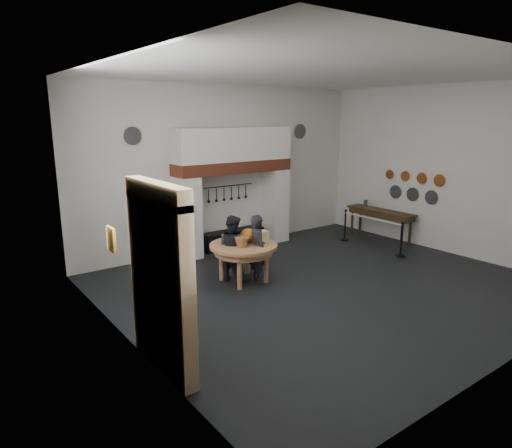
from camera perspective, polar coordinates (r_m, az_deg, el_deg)
floor at (r=10.37m, az=8.70°, el=-7.51°), size 9.00×8.00×0.02m
ceiling at (r=9.73m, az=9.68°, el=18.07°), size 9.00×8.00×0.02m
wall_back at (r=12.89m, az=-3.70°, el=7.03°), size 9.00×0.02×4.50m
wall_left at (r=7.34m, az=-16.30°, el=1.64°), size 0.02×8.00×4.50m
wall_right at (r=13.38m, az=22.88°, el=6.24°), size 0.02×8.00×4.50m
chimney_pier_left at (r=12.05m, az=-8.60°, el=0.79°), size 0.55×0.70×2.15m
chimney_pier_right at (r=13.65m, az=2.38°, el=2.41°), size 0.55×0.70×2.15m
hearth_brick_band at (r=12.60m, az=-2.83°, el=7.16°), size 3.50×0.72×0.32m
chimney_hood at (r=12.54m, az=-2.87°, el=9.93°), size 3.50×0.70×0.90m
iron_range at (r=13.04m, az=-2.90°, el=-1.85°), size 1.90×0.45×0.50m
utensil_rail at (r=12.89m, az=-3.48°, el=4.79°), size 1.60×0.02×0.02m
door_recess at (r=6.73m, az=-12.47°, el=-8.08°), size 0.04×1.10×2.50m
door_jamb_near at (r=6.16m, az=-8.99°, el=-9.48°), size 0.22×0.30×2.60m
door_jamb_far at (r=7.35m, az=-14.11°, el=-5.88°), size 0.22×0.30×2.60m
door_lintel at (r=6.40m, az=-12.37°, el=3.84°), size 0.22×1.70×0.30m
wall_plaque at (r=8.23m, az=-17.65°, el=-1.86°), size 0.05×0.34×0.44m
work_table at (r=10.21m, az=-1.57°, el=-2.73°), size 1.53×1.53×0.07m
pumpkin at (r=10.35m, az=-0.99°, el=-1.41°), size 0.36×0.36×0.31m
cheese_block_big at (r=10.42m, az=0.83°, el=-1.52°), size 0.22×0.22×0.24m
cheese_block_small at (r=10.64m, az=-0.23°, el=-1.30°), size 0.18×0.18×0.20m
wicker_basket at (r=9.97m, az=-1.79°, el=-2.27°), size 0.32×0.32×0.22m
bread_loaf at (r=10.41m, az=-3.13°, el=-1.86°), size 0.31×0.18×0.13m
visitor_near at (r=10.19m, az=0.22°, el=-3.13°), size 0.50×0.64×1.56m
visitor_far at (r=10.28m, az=-2.91°, el=-3.07°), size 0.72×0.84×1.53m
side_table at (r=14.27m, az=15.33°, el=1.58°), size 0.55×2.20×0.06m
pewter_jug at (r=14.61m, az=13.53°, el=2.52°), size 0.12×0.12×0.22m
copper_pan_a at (r=13.48m, az=21.95°, el=5.08°), size 0.03×0.34×0.34m
copper_pan_b at (r=13.77m, az=20.01°, el=5.40°), size 0.03×0.32×0.32m
copper_pan_c at (r=14.08m, az=18.15°, el=5.70°), size 0.03×0.30×0.30m
copper_pan_d at (r=14.40m, az=16.37°, el=5.98°), size 0.03×0.28×0.28m
pewter_plate_left at (r=13.66m, az=21.06°, el=3.13°), size 0.03×0.40×0.40m
pewter_plate_mid at (r=13.98m, az=19.00°, el=3.51°), size 0.03×0.40×0.40m
pewter_plate_right at (r=14.32m, az=17.03°, el=3.88°), size 0.03×0.40×0.40m
pewter_plate_back_left at (r=11.55m, az=-15.18°, el=10.58°), size 0.44×0.03×0.44m
pewter_plate_back_right at (r=14.44m, az=5.54°, el=11.46°), size 0.44×0.03×0.44m
barrier_post_near at (r=12.73m, az=17.71°, el=-1.93°), size 0.05×0.05×0.90m
barrier_post_far at (r=13.94m, az=11.08°, el=-0.23°), size 0.05×0.05×0.90m
barrier_rope at (r=13.22m, az=14.34°, el=0.64°), size 0.04×2.00×0.04m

